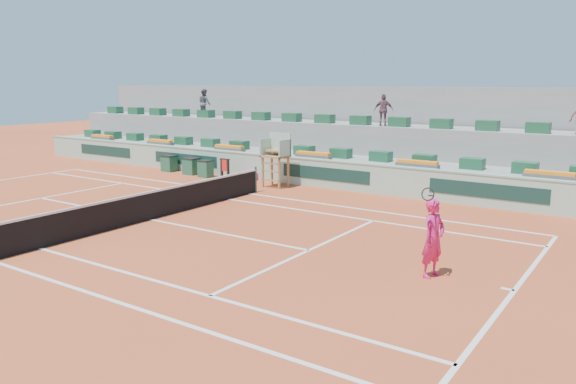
{
  "coord_description": "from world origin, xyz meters",
  "views": [
    {
      "loc": [
        14.37,
        -12.81,
        4.64
      ],
      "look_at": [
        4.0,
        2.5,
        1.0
      ],
      "focal_mm": 35.0,
      "sensor_mm": 36.0,
      "label": 1
    }
  ],
  "objects_px": {
    "tennis_player": "(433,238)",
    "umpire_chair": "(277,152)",
    "drink_cooler_a": "(205,169)",
    "player_bag": "(249,176)"
  },
  "relations": [
    {
      "from": "tennis_player",
      "to": "umpire_chair",
      "type": "bearing_deg",
      "value": 142.65
    },
    {
      "from": "drink_cooler_a",
      "to": "umpire_chair",
      "type": "bearing_deg",
      "value": -1.5
    },
    {
      "from": "player_bag",
      "to": "tennis_player",
      "type": "relative_size",
      "value": 0.35
    },
    {
      "from": "player_bag",
      "to": "drink_cooler_a",
      "type": "bearing_deg",
      "value": -166.83
    },
    {
      "from": "player_bag",
      "to": "drink_cooler_a",
      "type": "xyz_separation_m",
      "value": [
        -2.29,
        -0.54,
        0.24
      ]
    },
    {
      "from": "player_bag",
      "to": "tennis_player",
      "type": "bearing_deg",
      "value": -34.37
    },
    {
      "from": "umpire_chair",
      "to": "player_bag",
      "type": "bearing_deg",
      "value": 162.84
    },
    {
      "from": "player_bag",
      "to": "tennis_player",
      "type": "height_order",
      "value": "tennis_player"
    },
    {
      "from": "player_bag",
      "to": "umpire_chair",
      "type": "relative_size",
      "value": 0.33
    },
    {
      "from": "drink_cooler_a",
      "to": "tennis_player",
      "type": "xyz_separation_m",
      "value": [
        14.39,
        -7.74,
        0.54
      ]
    }
  ]
}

